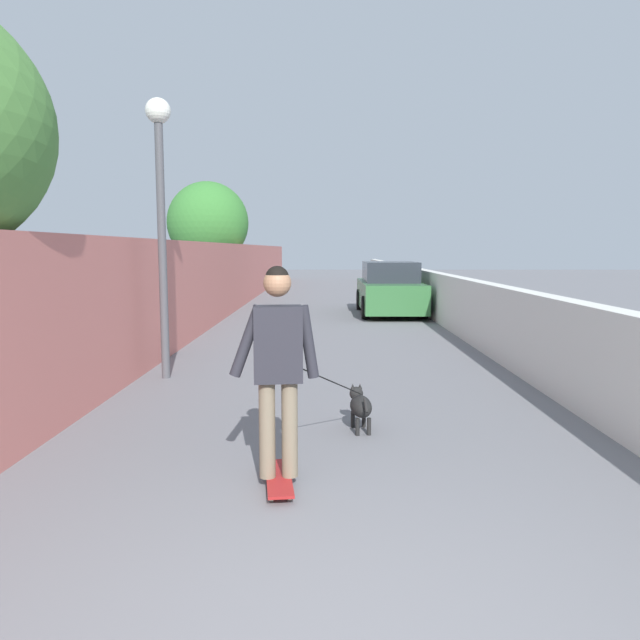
% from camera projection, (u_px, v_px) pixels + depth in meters
% --- Properties ---
extents(ground_plane, '(80.00, 80.00, 0.00)m').
position_uv_depth(ground_plane, '(328.00, 319.00, 16.51)').
color(ground_plane, slate).
extents(wall_left, '(48.00, 0.30, 2.07)m').
position_uv_depth(wall_left, '(204.00, 285.00, 14.43)').
color(wall_left, '#CC726B').
rests_on(wall_left, ground).
extents(fence_right, '(48.00, 0.30, 1.28)m').
position_uv_depth(fence_right, '(452.00, 302.00, 14.42)').
color(fence_right, silver).
rests_on(fence_right, ground).
extents(tree_left_mid, '(2.85, 2.85, 4.28)m').
position_uv_depth(tree_left_mid, '(208.00, 223.00, 21.18)').
color(tree_left_mid, brown).
rests_on(tree_left_mid, ground).
extents(lamp_post, '(0.36, 0.36, 4.03)m').
position_uv_depth(lamp_post, '(160.00, 188.00, 8.59)').
color(lamp_post, '#4C4C51').
rests_on(lamp_post, ground).
extents(skateboard, '(0.82, 0.30, 0.08)m').
position_uv_depth(skateboard, '(279.00, 478.00, 4.83)').
color(skateboard, maroon).
rests_on(skateboard, ground).
extents(person_skateboarder, '(0.27, 0.72, 1.69)m').
position_uv_depth(person_skateboarder, '(278.00, 356.00, 4.71)').
color(person_skateboarder, '#726651').
rests_on(person_skateboarder, skateboard).
extents(dog, '(1.84, 0.89, 1.06)m').
position_uv_depth(dog, '(360.00, 405.00, 6.30)').
color(dog, black).
rests_on(dog, ground).
extents(car_near, '(4.23, 1.80, 1.54)m').
position_uv_depth(car_near, '(390.00, 290.00, 17.62)').
color(car_near, '#336B38').
rests_on(car_near, ground).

